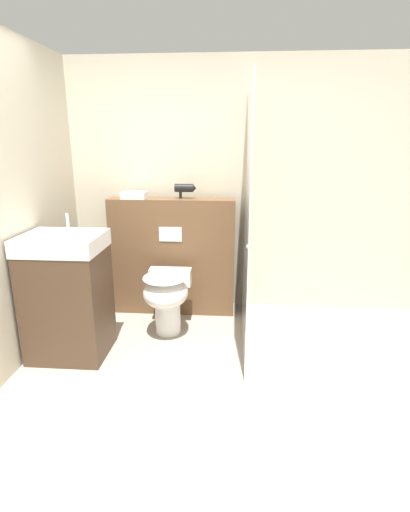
{
  "coord_description": "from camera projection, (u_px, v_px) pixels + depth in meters",
  "views": [
    {
      "loc": [
        0.37,
        -2.13,
        1.73
      ],
      "look_at": [
        0.11,
        1.15,
        0.76
      ],
      "focal_mm": 28.0,
      "sensor_mm": 36.0,
      "label": 1
    }
  ],
  "objects": [
    {
      "name": "wall_back",
      "position": [
        200.0,
        188.0,
        4.06
      ],
      "size": [
        8.0,
        0.06,
        2.5
      ],
      "color": "beige",
      "rests_on": "ground_plane"
    },
    {
      "name": "shower_glass",
      "position": [
        247.0,
        220.0,
        3.35
      ],
      "size": [
        0.04,
        1.46,
        2.15
      ],
      "color": "silver",
      "rests_on": "ground_plane"
    },
    {
      "name": "folded_towel",
      "position": [
        134.0,
        195.0,
        3.88
      ],
      "size": [
        0.23,
        0.18,
        0.06
      ],
      "color": "white",
      "rests_on": "partition_panel"
    },
    {
      "name": "hair_drier",
      "position": [
        185.0,
        188.0,
        3.84
      ],
      "size": [
        0.21,
        0.08,
        0.14
      ],
      "color": "black",
      "rests_on": "partition_panel"
    },
    {
      "name": "partition_panel",
      "position": [
        173.0,
        256.0,
        4.04
      ],
      "size": [
        1.25,
        0.25,
        1.17
      ],
      "color": "brown",
      "rests_on": "ground_plane"
    },
    {
      "name": "sink_vanity",
      "position": [
        68.0,
        296.0,
        3.22
      ],
      "size": [
        0.62,
        0.52,
        1.16
      ],
      "color": "#473323",
      "rests_on": "ground_plane"
    },
    {
      "name": "toilet",
      "position": [
        167.0,
        295.0,
        3.59
      ],
      "size": [
        0.4,
        0.56,
        0.58
      ],
      "color": "white",
      "rests_on": "ground_plane"
    },
    {
      "name": "ground_plane",
      "position": [
        174.0,
        420.0,
        2.55
      ],
      "size": [
        12.0,
        12.0,
        0.0
      ],
      "primitive_type": "plane",
      "color": "#9E9384"
    }
  ]
}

